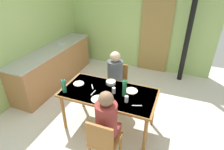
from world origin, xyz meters
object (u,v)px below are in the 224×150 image
person_far_diner (115,73)px  person_near_diner (107,118)px  chair_far_diner (117,82)px  water_bottle_green_near (64,86)px  dining_table (109,96)px  chair_near_diner (103,140)px  serving_bowl_center (111,82)px  kitchen_counter (54,66)px  water_bottle_green_far (124,88)px

person_far_diner → person_near_diner: bearing=105.7°
chair_far_diner → water_bottle_green_near: (-0.56, -1.01, 0.38)m
dining_table → person_near_diner: person_near_diner is taller
chair_near_diner → chair_far_diner: 1.55m
chair_near_diner → chair_far_diner: size_ratio=1.00×
person_near_diner → serving_bowl_center: person_near_diner is taller
kitchen_counter → water_bottle_green_near: bearing=-46.3°
kitchen_counter → dining_table: 2.13m
person_near_diner → water_bottle_green_far: bearing=85.8°
water_bottle_green_far → serving_bowl_center: water_bottle_green_far is taller
kitchen_counter → person_near_diner: person_near_diner is taller
water_bottle_green_near → dining_table: bearing=20.6°
dining_table → person_near_diner: (0.22, -0.62, 0.10)m
kitchen_counter → water_bottle_green_far: size_ratio=8.06×
person_near_diner → person_far_diner: size_ratio=1.00×
dining_table → water_bottle_green_near: bearing=-159.4°
dining_table → serving_bowl_center: bearing=103.8°
person_near_diner → water_bottle_green_near: bearing=158.5°
dining_table → chair_far_diner: chair_far_diner is taller
water_bottle_green_near → serving_bowl_center: (0.62, 0.52, -0.10)m
dining_table → water_bottle_green_far: size_ratio=5.04×
water_bottle_green_near → serving_bowl_center: bearing=39.6°
dining_table → kitchen_counter: bearing=152.3°
chair_near_diner → person_far_diner: 1.44m
chair_near_diner → water_bottle_green_far: water_bottle_green_far is taller
water_bottle_green_far → person_near_diner: bearing=-94.2°
dining_table → chair_far_diner: bearing=99.3°
kitchen_counter → person_near_diner: bearing=-37.4°
kitchen_counter → dining_table: (1.87, -0.98, 0.23)m
dining_table → chair_near_diner: 0.81m
chair_far_diner → person_near_diner: (0.35, -1.37, 0.28)m
dining_table → water_bottle_green_near: 0.76m
kitchen_counter → dining_table: kitchen_counter is taller
water_bottle_green_near → kitchen_counter: bearing=133.7°
kitchen_counter → chair_near_diner: 2.73m
serving_bowl_center → chair_near_diner: bearing=-74.2°
dining_table → person_far_diner: person_far_diner is taller
chair_far_diner → person_near_diner: size_ratio=1.13×
person_near_diner → person_far_diner: bearing=105.7°
person_far_diner → kitchen_counter: bearing=-11.8°
person_far_diner → serving_bowl_center: (0.06, -0.36, 0.00)m
person_far_diner → water_bottle_green_far: person_far_diner is taller
water_bottle_green_far → serving_bowl_center: bearing=142.8°
person_near_diner → serving_bowl_center: (-0.29, 0.88, 0.00)m
chair_far_diner → water_bottle_green_near: water_bottle_green_near is taller
dining_table → water_bottle_green_far: (0.27, 0.00, 0.22)m
kitchen_counter → person_far_diner: person_far_diner is taller
person_near_diner → person_far_diner: 1.28m
chair_far_diner → water_bottle_green_far: 0.94m
person_far_diner → water_bottle_green_near: bearing=57.2°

